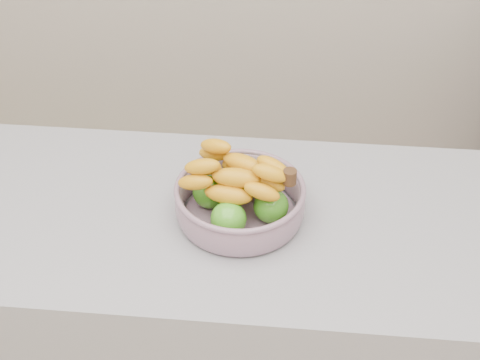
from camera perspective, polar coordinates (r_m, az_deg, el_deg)
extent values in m
cube|color=gray|center=(1.81, -3.01, -13.61)|extent=(2.00, 0.60, 0.90)
cylinder|color=#8896A3|center=(1.46, 0.00, -2.89)|extent=(0.24, 0.24, 0.01)
torus|color=#8896A3|center=(1.42, 0.00, -0.74)|extent=(0.28, 0.28, 0.01)
sphere|color=#368C18|center=(1.39, -0.99, -3.35)|extent=(0.08, 0.08, 0.08)
sphere|color=#368C18|center=(1.42, 2.66, -2.21)|extent=(0.08, 0.08, 0.08)
sphere|color=#368C18|center=(1.49, 0.92, 0.04)|extent=(0.08, 0.08, 0.08)
sphere|color=#368C18|center=(1.45, -2.59, -0.98)|extent=(0.08, 0.08, 0.08)
ellipsoid|color=yellow|center=(1.38, -1.00, -1.26)|extent=(0.18, 0.06, 0.04)
ellipsoid|color=yellow|center=(1.41, -0.36, -0.16)|extent=(0.18, 0.08, 0.04)
ellipsoid|color=yellow|center=(1.44, 0.26, 0.89)|extent=(0.18, 0.10, 0.04)
ellipsoid|color=yellow|center=(1.37, -0.35, 0.20)|extent=(0.18, 0.05, 0.04)
ellipsoid|color=yellow|center=(1.41, 0.34, 1.35)|extent=(0.18, 0.11, 0.04)
cylinder|color=#3C2513|center=(1.35, 4.27, 0.27)|extent=(0.03, 0.03, 0.03)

